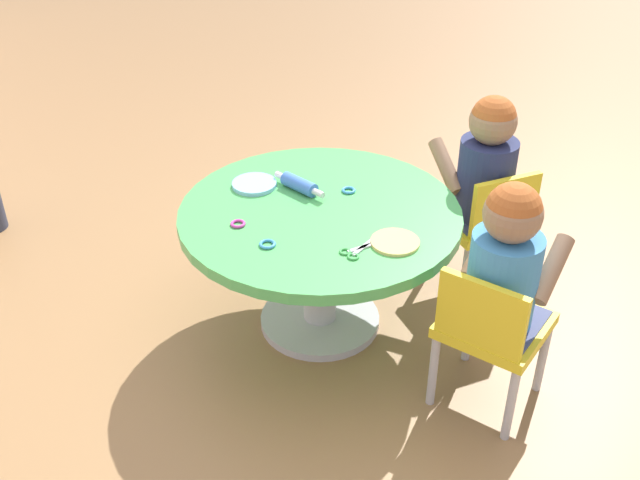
% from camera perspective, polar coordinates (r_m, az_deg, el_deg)
% --- Properties ---
extents(ground_plane, '(10.00, 10.00, 0.00)m').
position_cam_1_polar(ground_plane, '(2.80, -0.00, -6.31)').
color(ground_plane, '#9E7247').
extents(craft_table, '(0.96, 0.96, 0.49)m').
position_cam_1_polar(craft_table, '(2.57, -0.00, 0.31)').
color(craft_table, silver).
rests_on(craft_table, ground).
extents(child_chair_left, '(0.42, 0.42, 0.54)m').
position_cam_1_polar(child_chair_left, '(2.35, 12.89, -6.64)').
color(child_chair_left, '#B7B7BC').
rests_on(child_chair_left, ground).
extents(seated_child_left, '(0.44, 0.42, 0.51)m').
position_cam_1_polar(seated_child_left, '(2.24, 14.01, -1.62)').
color(seated_child_left, '#3F4772').
rests_on(seated_child_left, ground).
extents(child_chair_right, '(0.39, 0.39, 0.54)m').
position_cam_1_polar(child_chair_right, '(2.87, 12.51, 1.42)').
color(child_chair_right, '#B7B7BC').
rests_on(child_chair_right, ground).
extents(seated_child_right, '(0.42, 0.38, 0.51)m').
position_cam_1_polar(seated_child_right, '(2.79, 12.61, 5.78)').
color(seated_child_right, '#3F4772').
rests_on(seated_child_right, ground).
extents(rolling_pin, '(0.17, 0.18, 0.05)m').
position_cam_1_polar(rolling_pin, '(2.62, -1.60, 4.27)').
color(rolling_pin, '#3F72CC').
rests_on(rolling_pin, craft_table).
extents(craft_scissors, '(0.13, 0.14, 0.01)m').
position_cam_1_polar(craft_scissors, '(2.30, 2.73, -0.85)').
color(craft_scissors, silver).
rests_on(craft_scissors, craft_table).
extents(playdough_blob_0, '(0.16, 0.16, 0.01)m').
position_cam_1_polar(playdough_blob_0, '(2.67, -5.04, 4.27)').
color(playdough_blob_0, '#8CCCF2').
rests_on(playdough_blob_0, craft_table).
extents(playdough_blob_1, '(0.16, 0.16, 0.01)m').
position_cam_1_polar(playdough_blob_1, '(2.35, 5.76, -0.15)').
color(playdough_blob_1, '#F2CC72').
rests_on(playdough_blob_1, craft_table).
extents(cookie_cutter_0, '(0.05, 0.05, 0.01)m').
position_cam_1_polar(cookie_cutter_0, '(2.45, -6.29, 1.24)').
color(cookie_cutter_0, '#D83FA5').
rests_on(cookie_cutter_0, craft_table).
extents(cookie_cutter_1, '(0.05, 0.05, 0.01)m').
position_cam_1_polar(cookie_cutter_1, '(2.63, 2.20, 3.82)').
color(cookie_cutter_1, '#3F99D8').
rests_on(cookie_cutter_1, craft_table).
extents(cookie_cutter_2, '(0.05, 0.05, 0.01)m').
position_cam_1_polar(cookie_cutter_2, '(2.33, -4.04, -0.32)').
color(cookie_cutter_2, '#3F99D8').
rests_on(cookie_cutter_2, craft_table).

